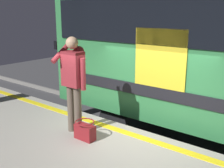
{
  "coord_description": "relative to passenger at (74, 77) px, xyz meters",
  "views": [
    {
      "loc": [
        -2.67,
        4.26,
        3.25
      ],
      "look_at": [
        0.45,
        0.3,
        1.91
      ],
      "focal_mm": 44.5,
      "sensor_mm": 36.0,
      "label": 1
    }
  ],
  "objects": [
    {
      "name": "handbag",
      "position": [
        -0.37,
        0.12,
        -0.91
      ],
      "size": [
        0.38,
        0.35,
        0.34
      ],
      "color": "maroon",
      "rests_on": "platform"
    },
    {
      "name": "track_rail_far",
      "position": [
        -0.91,
        -3.58,
        -1.99
      ],
      "size": [
        22.47,
        0.08,
        0.16
      ],
      "primitive_type": "cube",
      "color": "slate",
      "rests_on": "ground"
    },
    {
      "name": "passenger",
      "position": [
        0.0,
        0.0,
        0.0
      ],
      "size": [
        0.57,
        0.55,
        1.8
      ],
      "color": "brown",
      "rests_on": "platform"
    },
    {
      "name": "safety_line",
      "position": [
        -0.91,
        -0.55,
        -1.06
      ],
      "size": [
        16.94,
        0.16,
        0.01
      ],
      "primitive_type": "cube",
      "color": "yellow",
      "rests_on": "platform"
    },
    {
      "name": "track_rail_near",
      "position": [
        -0.91,
        -2.14,
        -1.99
      ],
      "size": [
        22.47,
        0.08,
        0.16
      ],
      "primitive_type": "cube",
      "color": "slate",
      "rests_on": "ground"
    }
  ]
}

